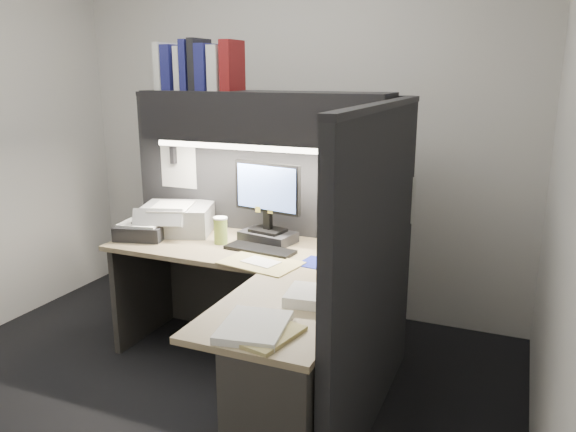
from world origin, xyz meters
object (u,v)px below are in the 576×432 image
object	(u,v)px
telephone	(359,243)
keyboard	(260,250)
monitor	(268,211)
coffee_cup	(221,231)
overhead_shelf	(264,117)
notebook_stack	(142,231)
desk	(256,339)
printer	(178,219)

from	to	relation	value
telephone	keyboard	bearing A→B (deg)	-167.25
monitor	telephone	size ratio (longest dim) A/B	1.96
monitor	keyboard	world-z (taller)	monitor
keyboard	coffee_cup	bearing A→B (deg)	176.66
overhead_shelf	keyboard	distance (m)	0.80
telephone	notebook_stack	xyz separation A→B (m)	(-1.35, -0.28, -0.00)
coffee_cup	telephone	bearing A→B (deg)	12.97
desk	printer	world-z (taller)	printer
keyboard	coffee_cup	world-z (taller)	coffee_cup
telephone	monitor	bearing A→B (deg)	173.46
telephone	desk	bearing A→B (deg)	-123.76
coffee_cup	notebook_stack	distance (m)	0.53
desk	coffee_cup	xyz separation A→B (m)	(-0.52, 0.57, 0.37)
desk	monitor	xyz separation A→B (m)	(-0.26, 0.71, 0.49)
desk	printer	distance (m)	1.20
keyboard	monitor	bearing A→B (deg)	107.36
desk	monitor	size ratio (longest dim) A/B	3.40
keyboard	coffee_cup	size ratio (longest dim) A/B	2.74
keyboard	telephone	size ratio (longest dim) A/B	1.68
desk	coffee_cup	bearing A→B (deg)	132.30
desk	notebook_stack	size ratio (longest dim) A/B	5.64
keyboard	printer	distance (m)	0.71
telephone	printer	distance (m)	1.23
monitor	keyboard	distance (m)	0.27
desk	telephone	distance (m)	0.89
coffee_cup	monitor	bearing A→B (deg)	29.33
overhead_shelf	telephone	size ratio (longest dim) A/B	6.08
printer	notebook_stack	size ratio (longest dim) A/B	1.48
overhead_shelf	notebook_stack	size ratio (longest dim) A/B	5.14
printer	overhead_shelf	bearing A→B (deg)	-13.42
monitor	notebook_stack	size ratio (longest dim) A/B	1.66
overhead_shelf	printer	size ratio (longest dim) A/B	3.47
keyboard	notebook_stack	distance (m)	0.82
coffee_cup	notebook_stack	world-z (taller)	coffee_cup
desk	overhead_shelf	bearing A→B (deg)	111.79
overhead_shelf	coffee_cup	world-z (taller)	overhead_shelf
coffee_cup	printer	size ratio (longest dim) A/B	0.35
desk	notebook_stack	distance (m)	1.19
keyboard	telephone	xyz separation A→B (m)	(0.54, 0.24, 0.04)
overhead_shelf	desk	bearing A→B (deg)	-68.21
printer	notebook_stack	bearing A→B (deg)	-140.47
desk	overhead_shelf	distance (m)	1.33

